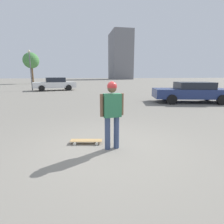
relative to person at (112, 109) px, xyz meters
The scene contains 8 objects.
ground_plane 0.96m from the person, ahead, with size 220.00×220.00×0.00m, color gray.
person is the anchor object (origin of this frame).
skateboard 1.16m from the person, 53.61° to the left, with size 0.39×0.85×0.09m.
car_parked_near 9.05m from the person, 46.06° to the right, with size 2.99×5.09×1.32m.
car_parked_far 18.10m from the person, 10.77° to the left, with size 2.73×5.02×1.49m.
building_block_distant 81.46m from the person, 13.73° to the right, with size 15.35×8.61×21.07m.
tree_distant 38.22m from the person, 15.48° to the left, with size 3.26×3.26×6.44m.
lamp_post 19.33m from the person, 18.25° to the left, with size 0.28×0.28×4.56m.
Camera 1 is at (-3.89, 0.76, 1.73)m, focal length 28.00 mm.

